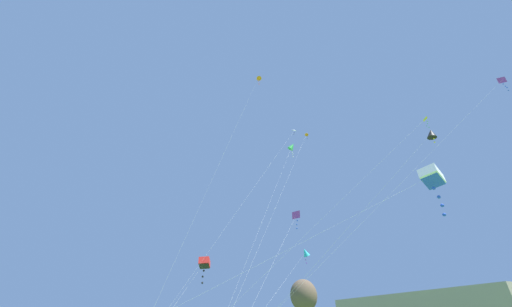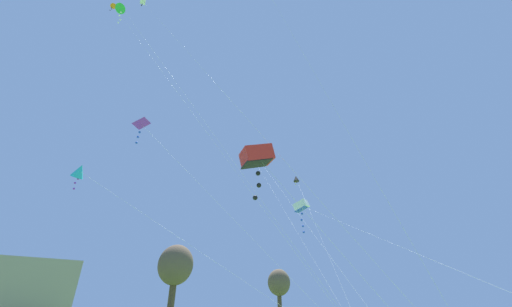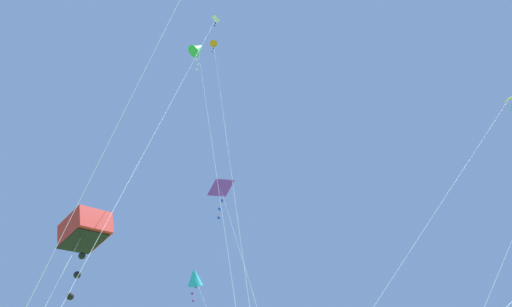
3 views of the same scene
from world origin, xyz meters
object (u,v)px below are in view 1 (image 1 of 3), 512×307
at_px(kite_orange_diamond_2, 258,78).
at_px(kite_white_box_5, 431,177).
at_px(kite_yellow_delta_6, 416,128).
at_px(kite_cyan_diamond_7, 305,253).
at_px(kite_purple_delta_0, 497,86).
at_px(kite_purple_delta_1, 296,216).
at_px(kite_green_diamond_9, 292,147).
at_px(kite_orange_diamond_3, 306,134).
at_px(kite_white_delta_8, 292,134).
at_px(kite_red_box_10, 204,263).
at_px(kite_black_diamond_4, 431,134).

bearing_deg(kite_orange_diamond_2, kite_white_box_5, 30.33).
relative_size(kite_orange_diamond_2, kite_yellow_delta_6, 1.48).
bearing_deg(kite_cyan_diamond_7, kite_white_box_5, -5.52).
xyz_separation_m(kite_purple_delta_0, kite_purple_delta_1, (-18.36, -10.78, -7.66)).
relative_size(kite_purple_delta_0, kite_green_diamond_9, 0.88).
relative_size(kite_orange_diamond_3, kite_white_delta_8, 1.07).
xyz_separation_m(kite_purple_delta_1, kite_white_box_5, (16.45, 0.52, -2.45)).
height_order(kite_green_diamond_9, kite_red_box_10, kite_green_diamond_9).
distance_m(kite_orange_diamond_2, kite_black_diamond_4, 20.51).
xyz_separation_m(kite_orange_diamond_2, kite_cyan_diamond_7, (-6.89, 8.85, -18.50)).
relative_size(kite_orange_diamond_2, kite_orange_diamond_3, 1.00).
bearing_deg(kite_cyan_diamond_7, kite_white_delta_8, -50.49).
bearing_deg(kite_red_box_10, kite_orange_diamond_2, 55.19).
bearing_deg(kite_purple_delta_1, kite_yellow_delta_6, 19.58).
bearing_deg(kite_cyan_diamond_7, kite_orange_diamond_3, 113.59).
bearing_deg(kite_green_diamond_9, kite_orange_diamond_3, 101.57).
relative_size(kite_orange_diamond_2, kite_red_box_10, 3.82).
distance_m(kite_cyan_diamond_7, kite_white_delta_8, 16.17).
relative_size(kite_orange_diamond_3, kite_green_diamond_9, 1.13).
bearing_deg(kite_white_box_5, kite_white_delta_8, 177.88).
height_order(kite_orange_diamond_3, kite_white_box_5, kite_orange_diamond_3).
bearing_deg(kite_purple_delta_0, kite_orange_diamond_3, -165.75).
height_order(kite_purple_delta_0, kite_green_diamond_9, kite_green_diamond_9).
distance_m(kite_orange_diamond_2, kite_cyan_diamond_7, 21.63).
xyz_separation_m(kite_cyan_diamond_7, kite_green_diamond_9, (-0.58, -0.39, 15.01)).
relative_size(kite_cyan_diamond_7, kite_white_delta_8, 0.50).
relative_size(kite_orange_diamond_3, kite_white_box_5, 1.35).
distance_m(kite_green_diamond_9, kite_red_box_10, 22.15).
height_order(kite_orange_diamond_2, kite_yellow_delta_6, kite_orange_diamond_2).
height_order(kite_black_diamond_4, kite_cyan_diamond_7, kite_black_diamond_4).
xyz_separation_m(kite_orange_diamond_2, kite_green_diamond_9, (-7.47, 8.46, -3.49)).
height_order(kite_white_box_5, kite_white_delta_8, kite_white_delta_8).
bearing_deg(kite_green_diamond_9, kite_white_box_5, -4.21).
distance_m(kite_yellow_delta_6, kite_green_diamond_9, 18.49).
distance_m(kite_purple_delta_0, kite_green_diamond_9, 23.47).
height_order(kite_purple_delta_1, kite_white_box_5, kite_purple_delta_1).
height_order(kite_purple_delta_1, kite_cyan_diamond_7, kite_purple_delta_1).
height_order(kite_orange_diamond_2, kite_orange_diamond_3, kite_orange_diamond_2).
bearing_deg(kite_orange_diamond_2, kite_green_diamond_9, 131.43).
relative_size(kite_purple_delta_0, kite_yellow_delta_6, 1.15).
bearing_deg(kite_purple_delta_1, kite_cyan_diamond_7, 136.17).
xyz_separation_m(kite_yellow_delta_6, kite_red_box_10, (-12.11, -15.40, -10.55)).
bearing_deg(kite_white_box_5, kite_yellow_delta_6, 121.52).
xyz_separation_m(kite_purple_delta_1, kite_black_diamond_4, (16.92, 1.37, 0.87)).
relative_size(kite_purple_delta_0, kite_orange_diamond_3, 0.78).
bearing_deg(kite_purple_delta_1, kite_black_diamond_4, 4.63).
bearing_deg(kite_yellow_delta_6, kite_purple_delta_0, 52.06).
distance_m(kite_yellow_delta_6, kite_white_delta_8, 17.73).
xyz_separation_m(kite_orange_diamond_3, kite_green_diamond_9, (0.66, -3.23, -3.47)).
relative_size(kite_orange_diamond_3, kite_cyan_diamond_7, 2.13).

